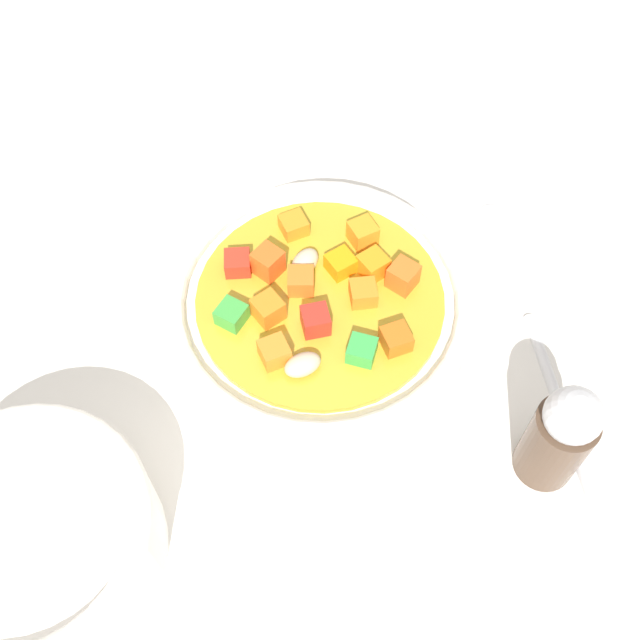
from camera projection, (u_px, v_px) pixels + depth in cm
name	position (u px, v px, depth cm)	size (l,w,h in cm)	color
ground_plane	(320.00, 354.00, 47.03)	(140.00, 140.00, 2.00)	silver
soup_bowl_main	(320.00, 319.00, 43.58)	(16.87, 16.87, 6.91)	white
spoon	(532.00, 321.00, 46.74)	(19.24, 16.58, 0.70)	silver
side_bowl_small	(31.00, 539.00, 37.17)	(12.57, 12.57, 5.32)	white
pepper_shaker	(561.00, 433.00, 39.02)	(3.28, 3.28, 7.72)	#4C3828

